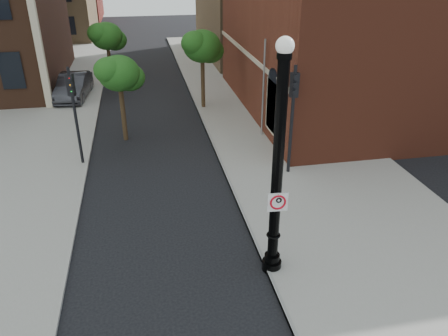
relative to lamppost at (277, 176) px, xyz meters
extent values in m
plane|color=black|center=(-2.21, 0.52, -3.27)|extent=(120.00, 120.00, 0.00)
cube|color=gray|center=(3.79, 10.52, -3.21)|extent=(8.00, 60.00, 0.12)
cube|color=gray|center=(-11.21, 18.52, -3.21)|extent=(10.00, 50.00, 0.12)
cube|color=gray|center=(-0.16, 10.52, -3.20)|extent=(0.10, 60.00, 0.14)
cube|color=maroon|center=(13.79, 14.52, 2.73)|extent=(22.00, 16.00, 12.00)
cube|color=black|center=(2.75, 9.52, -1.27)|extent=(0.08, 1.40, 2.40)
cube|color=beige|center=(2.76, 14.52, 0.23)|extent=(0.06, 16.00, 0.25)
cylinder|color=black|center=(0.00, 0.00, -3.11)|extent=(0.60, 0.60, 0.32)
cylinder|color=black|center=(0.00, 0.00, -2.84)|extent=(0.47, 0.47, 0.27)
cylinder|color=black|center=(0.00, 0.00, 0.15)|extent=(0.32, 0.32, 6.20)
torus|color=black|center=(0.00, 0.00, -1.99)|extent=(0.43, 0.43, 0.06)
cylinder|color=black|center=(0.00, 0.00, 3.34)|extent=(0.39, 0.39, 0.16)
sphere|color=silver|center=(0.00, 0.00, 3.58)|extent=(0.47, 0.47, 0.47)
cube|color=white|center=(0.01, -0.18, -0.74)|extent=(0.59, 0.05, 0.59)
cube|color=black|center=(0.01, -0.18, -0.47)|extent=(0.59, 0.04, 0.05)
cube|color=black|center=(0.01, -0.18, -1.01)|extent=(0.59, 0.04, 0.05)
cube|color=black|center=(-0.26, -0.17, -0.74)|extent=(0.05, 0.01, 0.59)
cube|color=black|center=(0.28, -0.19, -0.74)|extent=(0.05, 0.01, 0.59)
torus|color=red|center=(0.01, -0.18, -0.74)|extent=(0.48, 0.09, 0.48)
cube|color=red|center=(0.01, -0.18, -0.74)|extent=(0.34, 0.03, 0.34)
cube|color=black|center=(-0.04, -0.18, -0.74)|extent=(0.05, 0.01, 0.28)
torus|color=black|center=(0.03, -0.18, -0.67)|extent=(0.19, 0.07, 0.18)
cylinder|color=black|center=(0.01, -0.18, -0.47)|extent=(0.03, 0.02, 0.03)
imported|color=#2E2E33|center=(-7.92, 19.50, -2.45)|extent=(2.17, 5.11, 1.64)
cylinder|color=black|center=(-6.46, 8.82, -0.99)|extent=(0.13, 0.13, 4.56)
cube|color=black|center=(-6.46, 8.82, 0.53)|extent=(0.35, 0.33, 0.95)
sphere|color=#E50505|center=(-6.42, 8.67, 0.86)|extent=(0.17, 0.17, 0.17)
sphere|color=#FF8C00|center=(-6.42, 8.67, 0.57)|extent=(0.17, 0.17, 0.17)
sphere|color=#00E519|center=(-6.42, 8.67, 0.29)|extent=(0.17, 0.17, 0.17)
cylinder|color=black|center=(2.59, 6.12, -0.85)|extent=(0.14, 0.14, 4.85)
cube|color=black|center=(2.59, 6.12, 0.77)|extent=(0.34, 0.32, 1.01)
sphere|color=#E50505|center=(2.56, 5.96, 1.13)|extent=(0.18, 0.18, 0.18)
sphere|color=#FF8C00|center=(2.56, 5.96, 0.82)|extent=(0.18, 0.18, 0.18)
sphere|color=#00E519|center=(2.56, 5.96, 0.52)|extent=(0.18, 0.18, 0.18)
cylinder|color=#999999|center=(2.59, 10.53, -0.72)|extent=(0.10, 0.10, 5.09)
cylinder|color=#372816|center=(-4.53, 11.53, -1.63)|extent=(0.24, 0.24, 3.28)
ellipsoid|color=#1D4D14|center=(-4.53, 11.53, 0.25)|extent=(2.06, 2.06, 1.75)
ellipsoid|color=#1D4D14|center=(-4.06, 11.90, -0.08)|extent=(1.59, 1.59, 1.36)
ellipsoid|color=#1D4D14|center=(-4.95, 11.24, 0.48)|extent=(1.50, 1.50, 1.28)
cylinder|color=#372816|center=(-5.52, 21.25, -1.54)|extent=(0.24, 0.24, 3.45)
ellipsoid|color=#1D4D14|center=(-5.52, 21.25, 0.43)|extent=(2.17, 2.17, 1.84)
ellipsoid|color=#1D4D14|center=(-5.03, 21.65, 0.08)|extent=(1.68, 1.68, 1.43)
ellipsoid|color=#1D4D14|center=(-5.97, 20.96, 0.68)|extent=(1.58, 1.58, 1.34)
cylinder|color=#372816|center=(0.24, 15.76, -1.48)|extent=(0.24, 0.24, 3.59)
ellipsoid|color=#1D4D14|center=(0.24, 15.76, 0.57)|extent=(2.25, 2.25, 1.92)
ellipsoid|color=#1D4D14|center=(0.76, 16.17, 0.21)|extent=(1.74, 1.74, 1.48)
ellipsoid|color=#1D4D14|center=(-0.22, 15.46, 0.83)|extent=(1.64, 1.64, 1.39)
camera|label=1|loc=(-3.52, -10.30, 5.64)|focal=35.00mm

